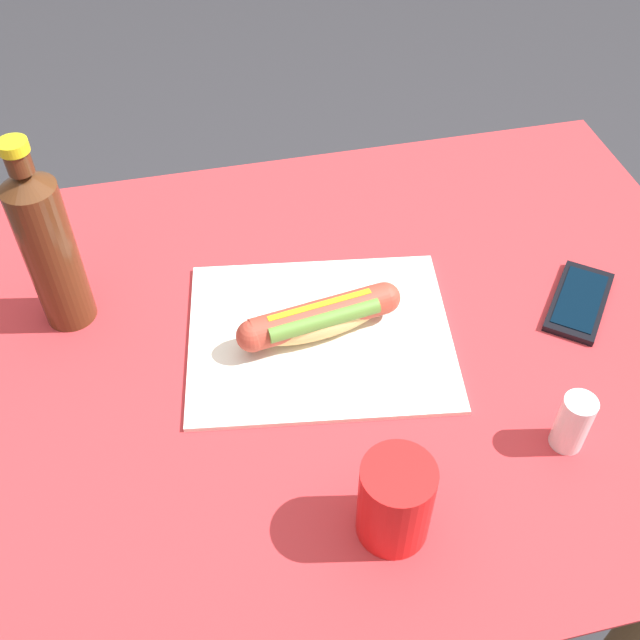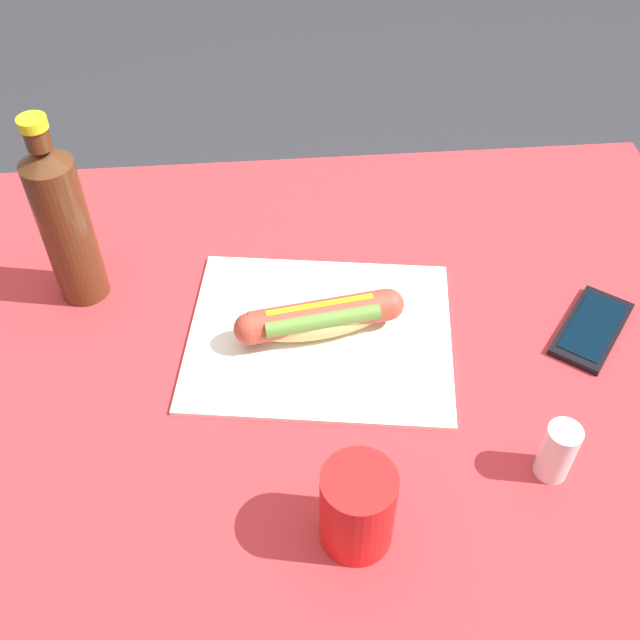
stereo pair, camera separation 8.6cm
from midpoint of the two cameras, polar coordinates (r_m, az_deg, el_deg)
ground_plane at (r=1.58m, az=2.41°, el=-20.70°), size 6.00×6.00×0.00m
dining_table at (r=1.04m, az=3.46°, el=-7.74°), size 1.05×0.79×0.78m
paper_wrapper at (r=0.92m, az=2.67°, el=-1.28°), size 0.36×0.31×0.01m
hot_dog at (r=0.90m, az=2.75°, el=0.02°), size 0.21×0.07×0.05m
cell_phone at (r=1.00m, az=22.46°, el=-0.72°), size 0.13×0.14×0.01m
soda_bottle at (r=0.94m, az=-16.54°, el=7.06°), size 0.06×0.06×0.26m
drinking_cup at (r=0.73m, az=6.36°, el=-14.33°), size 0.07×0.07×0.10m
salt_shaker at (r=0.83m, az=20.65°, el=-9.58°), size 0.04×0.04×0.07m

